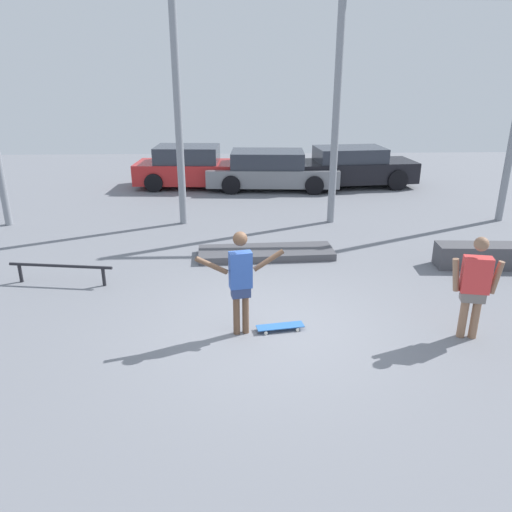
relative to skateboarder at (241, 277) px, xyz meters
The scene contains 12 objects.
ground_plane 1.11m from the skateboarder, 14.78° to the left, with size 36.00×36.00×0.00m, color slate.
skateboarder is the anchor object (origin of this frame).
skateboard 1.13m from the skateboarder, ahead, with size 0.81×0.34×0.08m.
grind_box 6.08m from the skateboarder, 26.66° to the left, with size 2.33×0.54×0.51m, color #47474C.
manual_pad 3.68m from the skateboarder, 80.61° to the left, with size 3.06×0.93×0.16m, color #47474C.
grind_rail 4.18m from the skateboarder, 149.52° to the left, with size 2.10×0.35×0.41m.
canopy_support_left 7.74m from the skateboarder, 122.63° to the left, with size 4.98×0.20×5.74m.
canopy_support_right 8.27m from the skateboarder, 51.50° to the left, with size 4.98×0.20×5.74m.
parked_car_red 10.86m from the skateboarder, 99.21° to the left, with size 4.08×2.04×1.45m.
parked_car_grey 10.40m from the skateboarder, 83.91° to the left, with size 4.64×2.13×1.33m.
parked_car_black 11.38m from the skateboarder, 69.10° to the left, with size 4.48×2.19×1.40m.
bystander 3.61m from the skateboarder, ahead, with size 0.76×0.29×1.68m.
Camera 1 is at (-0.47, -7.27, 4.04)m, focal length 35.00 mm.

